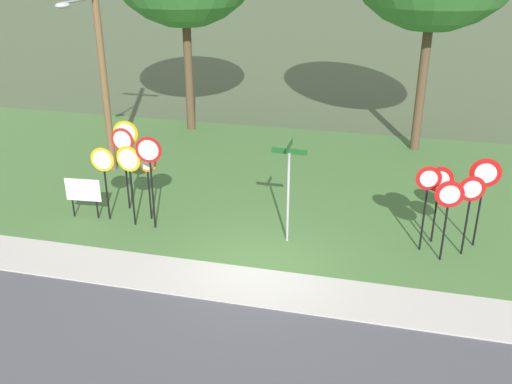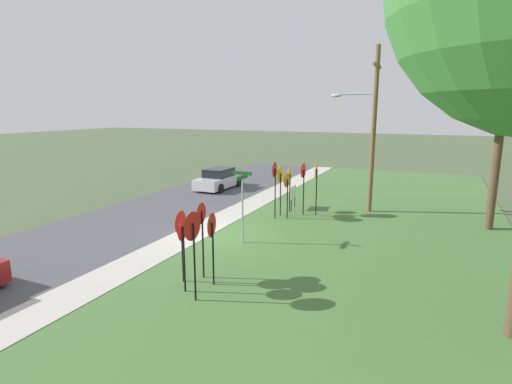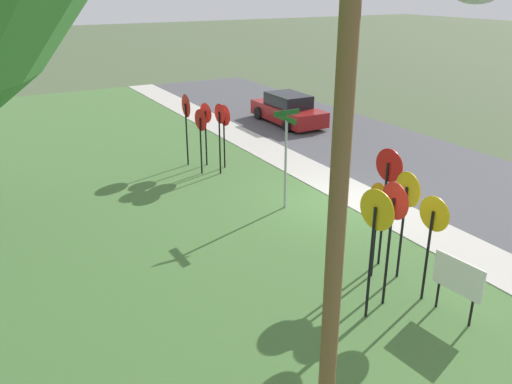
{
  "view_description": "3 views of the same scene",
  "coord_description": "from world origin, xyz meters",
  "px_view_note": "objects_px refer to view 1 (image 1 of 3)",
  "views": [
    {
      "loc": [
        2.96,
        -12.19,
        7.74
      ],
      "look_at": [
        -0.5,
        1.92,
        1.32
      ],
      "focal_mm": 39.84,
      "sensor_mm": 36.0,
      "label": 1
    },
    {
      "loc": [
        14.38,
        8.44,
        5.3
      ],
      "look_at": [
        -0.83,
        1.68,
        1.88
      ],
      "focal_mm": 28.17,
      "sensor_mm": 36.0,
      "label": 2
    },
    {
      "loc": [
        -11.54,
        9.34,
        6.15
      ],
      "look_at": [
        -0.28,
        3.05,
        1.05
      ],
      "focal_mm": 36.91,
      "sensor_mm": 36.0,
      "label": 3
    }
  ],
  "objects_px": {
    "notice_board": "(83,192)",
    "stop_sign_near_right": "(124,151)",
    "stop_sign_center_tall": "(129,168)",
    "yield_sign_near_right": "(471,197)",
    "yield_sign_far_left": "(427,189)",
    "street_name_post": "(288,184)",
    "yield_sign_near_left": "(439,187)",
    "stop_sign_far_left": "(150,163)",
    "stop_sign_near_left": "(104,168)",
    "stop_sign_far_center": "(127,143)",
    "utility_pole": "(98,45)",
    "stop_sign_far_right": "(147,170)",
    "yield_sign_center": "(449,202)",
    "yield_sign_far_right": "(484,181)"
  },
  "relations": [
    {
      "from": "yield_sign_far_right",
      "to": "stop_sign_far_center",
      "type": "bearing_deg",
      "value": 177.38
    },
    {
      "from": "utility_pole",
      "to": "notice_board",
      "type": "relative_size",
      "value": 6.7
    },
    {
      "from": "stop_sign_center_tall",
      "to": "yield_sign_near_right",
      "type": "distance_m",
      "value": 9.28
    },
    {
      "from": "yield_sign_far_left",
      "to": "yield_sign_center",
      "type": "bearing_deg",
      "value": -44.8
    },
    {
      "from": "stop_sign_center_tall",
      "to": "yield_sign_far_left",
      "type": "relative_size",
      "value": 1.01
    },
    {
      "from": "yield_sign_center",
      "to": "yield_sign_far_right",
      "type": "bearing_deg",
      "value": 41.02
    },
    {
      "from": "notice_board",
      "to": "yield_sign_near_right",
      "type": "bearing_deg",
      "value": -2.94
    },
    {
      "from": "stop_sign_far_left",
      "to": "utility_pole",
      "type": "distance_m",
      "value": 5.7
    },
    {
      "from": "street_name_post",
      "to": "utility_pole",
      "type": "distance_m",
      "value": 8.64
    },
    {
      "from": "stop_sign_far_right",
      "to": "notice_board",
      "type": "bearing_deg",
      "value": -163.85
    },
    {
      "from": "yield_sign_far_left",
      "to": "notice_board",
      "type": "xyz_separation_m",
      "value": [
        -9.84,
        -0.32,
        -0.98
      ]
    },
    {
      "from": "stop_sign_far_left",
      "to": "notice_board",
      "type": "relative_size",
      "value": 2.25
    },
    {
      "from": "stop_sign_near_left",
      "to": "stop_sign_far_left",
      "type": "relative_size",
      "value": 0.82
    },
    {
      "from": "yield_sign_far_left",
      "to": "yield_sign_center",
      "type": "relative_size",
      "value": 1.08
    },
    {
      "from": "stop_sign_center_tall",
      "to": "street_name_post",
      "type": "relative_size",
      "value": 0.85
    },
    {
      "from": "stop_sign_center_tall",
      "to": "yield_sign_near_left",
      "type": "bearing_deg",
      "value": 11.77
    },
    {
      "from": "stop_sign_far_center",
      "to": "yield_sign_near_right",
      "type": "height_order",
      "value": "stop_sign_far_center"
    },
    {
      "from": "stop_sign_near_right",
      "to": "yield_sign_center",
      "type": "distance_m",
      "value": 9.41
    },
    {
      "from": "stop_sign_far_left",
      "to": "stop_sign_far_right",
      "type": "bearing_deg",
      "value": 118.3
    },
    {
      "from": "stop_sign_far_left",
      "to": "yield_sign_far_left",
      "type": "bearing_deg",
      "value": -1.45
    },
    {
      "from": "stop_sign_center_tall",
      "to": "utility_pole",
      "type": "height_order",
      "value": "utility_pole"
    },
    {
      "from": "stop_sign_near_left",
      "to": "stop_sign_center_tall",
      "type": "bearing_deg",
      "value": -13.71
    },
    {
      "from": "yield_sign_far_left",
      "to": "street_name_post",
      "type": "relative_size",
      "value": 0.84
    },
    {
      "from": "stop_sign_near_left",
      "to": "street_name_post",
      "type": "xyz_separation_m",
      "value": [
        5.49,
        -0.04,
        0.07
      ]
    },
    {
      "from": "stop_sign_far_left",
      "to": "stop_sign_far_center",
      "type": "xyz_separation_m",
      "value": [
        -1.5,
        1.65,
        -0.08
      ]
    },
    {
      "from": "street_name_post",
      "to": "notice_board",
      "type": "distance_m",
      "value": 6.3
    },
    {
      "from": "yield_sign_far_right",
      "to": "yield_sign_center",
      "type": "relative_size",
      "value": 1.13
    },
    {
      "from": "stop_sign_far_center",
      "to": "yield_sign_far_left",
      "type": "bearing_deg",
      "value": -15.37
    },
    {
      "from": "yield_sign_near_left",
      "to": "yield_sign_near_right",
      "type": "height_order",
      "value": "yield_sign_near_right"
    },
    {
      "from": "stop_sign_near_right",
      "to": "utility_pole",
      "type": "distance_m",
      "value": 4.37
    },
    {
      "from": "stop_sign_far_right",
      "to": "yield_sign_far_left",
      "type": "xyz_separation_m",
      "value": [
        7.87,
        -0.02,
        0.22
      ]
    },
    {
      "from": "yield_sign_near_left",
      "to": "yield_sign_center",
      "type": "bearing_deg",
      "value": -88.35
    },
    {
      "from": "yield_sign_center",
      "to": "street_name_post",
      "type": "xyz_separation_m",
      "value": [
        -4.13,
        0.09,
        0.05
      ]
    },
    {
      "from": "notice_board",
      "to": "stop_sign_near_right",
      "type": "bearing_deg",
      "value": 35.62
    },
    {
      "from": "yield_sign_far_right",
      "to": "notice_board",
      "type": "relative_size",
      "value": 2.05
    },
    {
      "from": "yield_sign_center",
      "to": "street_name_post",
      "type": "bearing_deg",
      "value": 171.71
    },
    {
      "from": "yield_sign_far_left",
      "to": "street_name_post",
      "type": "bearing_deg",
      "value": 179.41
    },
    {
      "from": "yield_sign_near_left",
      "to": "yield_sign_far_left",
      "type": "relative_size",
      "value": 0.92
    },
    {
      "from": "yield_sign_near_right",
      "to": "yield_sign_far_right",
      "type": "bearing_deg",
      "value": 47.88
    },
    {
      "from": "stop_sign_center_tall",
      "to": "yield_sign_near_left",
      "type": "distance_m",
      "value": 8.57
    },
    {
      "from": "stop_sign_center_tall",
      "to": "notice_board",
      "type": "relative_size",
      "value": 1.98
    },
    {
      "from": "stop_sign_center_tall",
      "to": "yield_sign_near_left",
      "type": "relative_size",
      "value": 1.1
    },
    {
      "from": "stop_sign_near_right",
      "to": "stop_sign_far_right",
      "type": "distance_m",
      "value": 1.15
    },
    {
      "from": "stop_sign_near_left",
      "to": "utility_pole",
      "type": "xyz_separation_m",
      "value": [
        -1.79,
        3.67,
        2.88
      ]
    },
    {
      "from": "yield_sign_center",
      "to": "yield_sign_near_right",
      "type": "bearing_deg",
      "value": 31.06
    },
    {
      "from": "stop_sign_far_center",
      "to": "yield_sign_near_right",
      "type": "relative_size",
      "value": 1.18
    },
    {
      "from": "yield_sign_near_left",
      "to": "street_name_post",
      "type": "bearing_deg",
      "value": -176.67
    },
    {
      "from": "yield_sign_center",
      "to": "stop_sign_near_right",
      "type": "bearing_deg",
      "value": 167.13
    },
    {
      "from": "stop_sign_far_center",
      "to": "notice_board",
      "type": "bearing_deg",
      "value": -127.29
    },
    {
      "from": "stop_sign_far_left",
      "to": "notice_board",
      "type": "height_order",
      "value": "stop_sign_far_left"
    }
  ]
}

